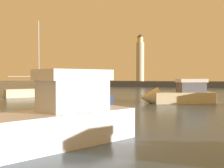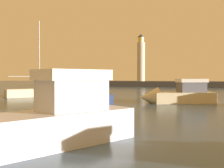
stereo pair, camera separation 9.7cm
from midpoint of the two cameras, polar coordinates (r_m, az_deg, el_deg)
name	(u,v)px [view 1 (the left image)]	position (r m, az deg, el deg)	size (l,w,h in m)	color
ground_plane	(145,96)	(39.32, 7.02, -2.59)	(222.51, 222.51, 0.00)	#384C60
breakwater	(167,84)	(76.08, 11.51, 0.01)	(68.11, 6.88, 1.52)	#423F3D
lighthouse	(140,59)	(77.20, 5.95, 5.33)	(2.20, 2.20, 13.38)	beige
motorboat_0	(73,100)	(24.85, -8.32, -3.33)	(5.21, 8.44, 2.97)	#1E284C
motorboat_5	(31,123)	(11.26, -16.99, -7.95)	(6.92, 9.00, 3.64)	silver
motorboat_6	(176,95)	(29.94, 13.25, -2.23)	(8.39, 5.30, 3.05)	beige
sailboat_moored	(34,92)	(39.95, -16.34, -1.70)	(6.64, 7.17, 10.86)	beige
mooring_buoy	(103,113)	(17.55, -2.08, -6.27)	(0.97, 0.97, 0.97)	red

